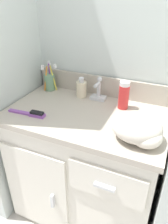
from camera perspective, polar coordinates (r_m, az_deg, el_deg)
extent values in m
plane|color=beige|center=(1.68, 0.40, -23.46)|extent=(6.00, 6.00, 0.00)
cube|color=silver|center=(1.33, 6.32, 19.00)|extent=(1.04, 0.08, 2.20)
cube|color=silver|center=(1.30, -20.14, 17.30)|extent=(0.08, 0.61, 2.20)
cube|color=silver|center=(1.40, 0.45, -14.43)|extent=(0.83, 0.49, 0.73)
cube|color=silver|center=(1.35, -12.38, -19.60)|extent=(0.40, 0.02, 0.58)
cube|color=silver|center=(1.04, 5.70, -18.22)|extent=(0.37, 0.02, 0.17)
cube|color=silver|center=(1.30, -8.21, -22.02)|extent=(0.02, 0.02, 0.09)
cube|color=silver|center=(1.03, 5.35, -18.91)|extent=(0.10, 0.02, 0.01)
cube|color=#B2A899|center=(1.17, 0.52, -0.91)|extent=(0.86, 0.53, 0.03)
ellipsoid|color=#A49A8C|center=(1.20, 0.51, -3.30)|extent=(0.38, 0.31, 0.15)
cylinder|color=silver|center=(1.24, 0.50, -5.98)|extent=(0.03, 0.03, 0.01)
cube|color=#B2A899|center=(1.35, 4.87, 6.82)|extent=(0.86, 0.02, 0.12)
cube|color=silver|center=(1.31, 3.75, 3.75)|extent=(0.09, 0.06, 0.02)
cylinder|color=silver|center=(1.29, 3.83, 5.85)|extent=(0.02, 0.02, 0.08)
cylinder|color=silver|center=(1.25, 3.40, 7.14)|extent=(0.02, 0.06, 0.02)
sphere|color=silver|center=(1.28, 4.11, 8.54)|extent=(0.03, 0.03, 0.03)
cylinder|color=gray|center=(1.44, -8.96, 7.68)|extent=(0.07, 0.07, 0.10)
cylinder|color=yellow|center=(1.41, -8.03, 8.79)|extent=(0.05, 0.01, 0.16)
cube|color=white|center=(1.38, -7.60, 11.78)|extent=(0.02, 0.02, 0.03)
cylinder|color=purple|center=(1.45, -8.91, 9.31)|extent=(0.01, 0.02, 0.17)
cube|color=white|center=(1.43, -9.11, 12.51)|extent=(0.01, 0.02, 0.03)
cylinder|color=orange|center=(1.42, -9.97, 8.57)|extent=(0.02, 0.04, 0.16)
cube|color=white|center=(1.39, -10.77, 11.38)|extent=(0.01, 0.02, 0.03)
cylinder|color=beige|center=(1.33, -0.67, 5.94)|extent=(0.06, 0.06, 0.09)
cylinder|color=silver|center=(1.31, -0.68, 8.39)|extent=(0.03, 0.03, 0.03)
cylinder|color=silver|center=(1.29, -1.01, 8.72)|extent=(0.01, 0.03, 0.01)
cylinder|color=red|center=(1.21, 10.31, 3.87)|extent=(0.06, 0.06, 0.13)
cylinder|color=white|center=(1.17, 10.65, 7.28)|extent=(0.05, 0.05, 0.02)
cube|color=purple|center=(1.21, -16.46, -0.01)|extent=(0.13, 0.03, 0.01)
cube|color=purple|center=(1.16, -12.14, -0.79)|extent=(0.09, 0.04, 0.02)
cube|color=black|center=(1.15, -12.21, -0.18)|extent=(0.07, 0.03, 0.01)
ellipsoid|color=beige|center=(0.97, 13.66, -3.84)|extent=(0.22, 0.20, 0.12)
ellipsoid|color=silver|center=(0.95, 16.09, -6.11)|extent=(0.13, 0.14, 0.08)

